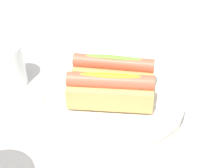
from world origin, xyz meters
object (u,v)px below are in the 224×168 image
object	(u,v)px
hotdog_back	(110,90)
water_glass	(8,67)
hotdog_front	(114,72)
serving_bowl	(112,99)

from	to	relation	value
hotdog_back	water_glass	size ratio (longest dim) A/B	1.75
hotdog_back	water_glass	xyz separation A→B (m)	(0.24, -0.00, -0.02)
hotdog_front	serving_bowl	bearing A→B (deg)	109.91
hotdog_front	water_glass	bearing A→B (deg)	13.11
serving_bowl	hotdog_back	bearing A→B (deg)	109.91
hotdog_front	water_glass	size ratio (longest dim) A/B	1.76
serving_bowl	hotdog_front	distance (m)	0.05
hotdog_back	water_glass	world-z (taller)	hotdog_back
hotdog_front	hotdog_back	bearing A→B (deg)	109.91
hotdog_front	hotdog_back	size ratio (longest dim) A/B	1.00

